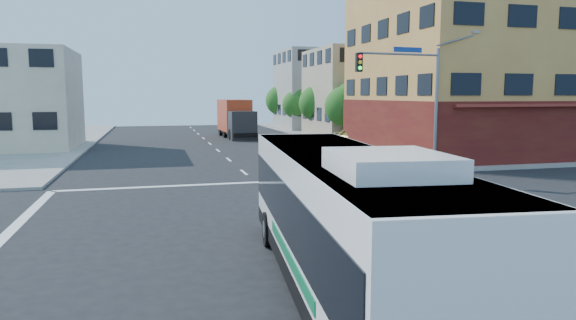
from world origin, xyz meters
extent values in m
plane|color=black|center=(0.00, 0.00, 0.00)|extent=(120.00, 120.00, 0.00)
cube|color=gray|center=(35.00, 35.00, 0.07)|extent=(50.00, 50.00, 0.15)
cube|color=gold|center=(20.00, 18.50, 7.00)|extent=(18.00, 15.00, 14.00)
cube|color=#5D2215|center=(20.00, 18.50, 2.00)|extent=(18.09, 15.08, 4.00)
cube|color=maroon|center=(20.00, 11.40, 3.60)|extent=(16.00, 1.60, 0.51)
cube|color=tan|center=(17.00, 34.00, 4.50)|extent=(12.00, 10.00, 9.00)
cube|color=gray|center=(17.00, 48.00, 5.00)|extent=(12.00, 10.00, 10.00)
cylinder|color=slate|center=(10.80, 10.80, 3.50)|extent=(0.18, 0.18, 7.00)
cylinder|color=slate|center=(8.30, 10.55, 6.60)|extent=(5.01, 0.62, 0.12)
cube|color=black|center=(5.80, 10.30, 6.10)|extent=(0.32, 0.30, 1.00)
sphere|color=#FF0C0C|center=(5.80, 10.13, 6.40)|extent=(0.20, 0.20, 0.20)
sphere|color=yellow|center=(5.80, 10.13, 6.10)|extent=(0.20, 0.20, 0.20)
sphere|color=#19FF33|center=(5.80, 10.13, 5.80)|extent=(0.20, 0.20, 0.20)
cube|color=navy|center=(8.80, 10.60, 6.85)|extent=(1.80, 0.22, 0.28)
cube|color=gray|center=(13.30, 11.05, 8.00)|extent=(0.50, 0.22, 0.14)
cylinder|color=#332012|center=(11.80, 28.00, 0.96)|extent=(0.28, 0.28, 1.92)
sphere|color=#215919|center=(11.80, 28.00, 3.37)|extent=(3.60, 3.60, 3.60)
sphere|color=#215919|center=(12.20, 27.70, 4.27)|extent=(2.52, 2.52, 2.52)
cylinder|color=#332012|center=(11.80, 36.00, 1.00)|extent=(0.28, 0.28, 1.99)
sphere|color=#215919|center=(11.80, 36.00, 3.51)|extent=(3.80, 3.80, 3.80)
sphere|color=#215919|center=(12.20, 35.70, 4.46)|extent=(2.66, 2.66, 2.66)
cylinder|color=#332012|center=(11.80, 44.00, 0.94)|extent=(0.28, 0.28, 1.89)
sphere|color=#215919|center=(11.80, 44.00, 3.25)|extent=(3.40, 3.40, 3.40)
sphere|color=#215919|center=(12.20, 43.70, 4.10)|extent=(2.38, 2.38, 2.38)
cylinder|color=#332012|center=(11.80, 52.00, 1.01)|extent=(0.28, 0.28, 2.03)
sphere|color=#215919|center=(11.80, 52.00, 3.63)|extent=(4.00, 4.00, 4.00)
sphere|color=#215919|center=(12.20, 51.70, 4.63)|extent=(2.80, 2.80, 2.80)
cube|color=black|center=(-0.98, -5.19, 0.53)|extent=(3.66, 11.88, 0.44)
cube|color=white|center=(-0.98, -5.19, 1.73)|extent=(3.65, 11.86, 2.77)
cube|color=black|center=(-0.98, -5.19, 1.90)|extent=(3.66, 11.51, 1.22)
cube|color=black|center=(-0.40, 0.56, 1.80)|extent=(2.27, 0.29, 1.31)
cube|color=#E5590C|center=(-0.40, 0.58, 2.77)|extent=(1.85, 0.24, 0.27)
cube|color=white|center=(-0.98, -5.19, 3.05)|extent=(3.58, 11.62, 0.12)
cube|color=white|center=(-1.28, -8.09, 3.29)|extent=(1.94, 2.30, 0.35)
cube|color=#086638|center=(-2.28, -5.55, 1.02)|extent=(0.56, 5.32, 0.27)
cube|color=#086638|center=(0.21, -5.80, 1.02)|extent=(0.56, 5.32, 0.27)
cylinder|color=black|center=(-1.76, -1.36, 0.51)|extent=(0.39, 1.04, 1.01)
cylinder|color=#99999E|center=(-1.90, -1.34, 0.51)|extent=(0.09, 0.51, 0.51)
cylinder|color=black|center=(0.55, -1.59, 0.51)|extent=(0.39, 1.04, 1.01)
cylinder|color=#99999E|center=(0.69, -1.61, 0.51)|extent=(0.09, 0.51, 0.51)
cube|color=#222327|center=(3.51, 33.96, 1.40)|extent=(2.58, 2.47, 2.81)
cube|color=black|center=(3.55, 32.94, 1.83)|extent=(2.27, 0.18, 1.08)
cube|color=#AF361B|center=(3.34, 38.06, 2.27)|extent=(2.83, 6.14, 3.24)
cube|color=black|center=(3.40, 36.77, 0.59)|extent=(2.72, 8.72, 0.32)
cylinder|color=black|center=(2.37, 34.13, 0.54)|extent=(0.35, 1.09, 1.08)
cylinder|color=black|center=(4.63, 34.23, 0.54)|extent=(0.35, 1.09, 1.08)
cylinder|color=black|center=(2.24, 37.26, 0.54)|extent=(0.35, 1.09, 1.08)
cylinder|color=black|center=(4.51, 37.35, 0.54)|extent=(0.35, 1.09, 1.08)
cylinder|color=black|center=(2.13, 39.96, 0.54)|extent=(0.35, 1.09, 1.08)
cylinder|color=black|center=(4.40, 40.05, 0.54)|extent=(0.35, 1.09, 1.08)
imported|color=gold|center=(11.76, 24.95, 0.79)|extent=(3.35, 4.97, 1.57)
camera|label=1|loc=(-4.92, -15.55, 4.38)|focal=32.00mm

